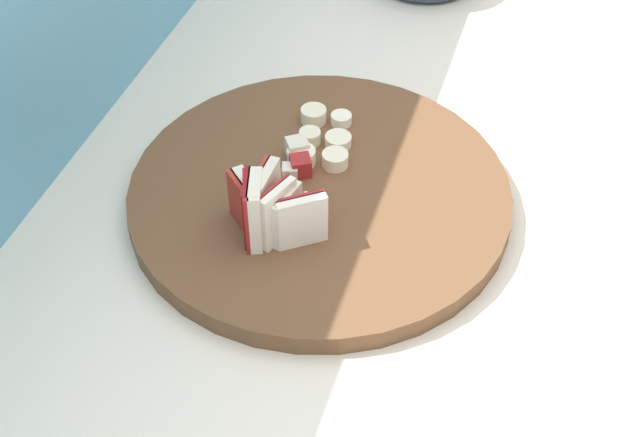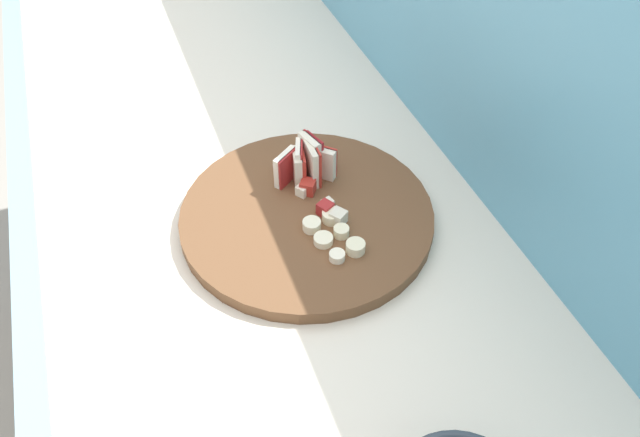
% 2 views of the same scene
% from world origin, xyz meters
% --- Properties ---
extents(ground, '(10.00, 10.00, 0.00)m').
position_xyz_m(ground, '(0.00, 0.00, 0.00)').
color(ground, gray).
extents(tiled_countertop, '(1.53, 0.69, 0.92)m').
position_xyz_m(tiled_countertop, '(0.00, -0.00, 0.46)').
color(tiled_countertop, silver).
rests_on(tiled_countertop, ground).
extents(tile_backsplash, '(2.40, 0.04, 1.37)m').
position_xyz_m(tile_backsplash, '(0.00, 0.36, 0.68)').
color(tile_backsplash, '#5BA3C1').
rests_on(tile_backsplash, ground).
extents(cutting_board, '(0.38, 0.38, 0.02)m').
position_xyz_m(cutting_board, '(0.14, 0.07, 0.92)').
color(cutting_board, brown).
rests_on(cutting_board, tiled_countertop).
extents(apple_wedge_fan, '(0.07, 0.10, 0.07)m').
position_xyz_m(apple_wedge_fan, '(0.06, 0.10, 0.96)').
color(apple_wedge_fan, '#A32323').
rests_on(apple_wedge_fan, cutting_board).
extents(apple_dice_pile, '(0.11, 0.05, 0.02)m').
position_xyz_m(apple_dice_pile, '(0.14, 0.10, 0.94)').
color(apple_dice_pile, '#B22D23').
rests_on(apple_dice_pile, cutting_board).
extents(banana_slice_rows, '(0.10, 0.07, 0.02)m').
position_xyz_m(banana_slice_rows, '(0.20, 0.09, 0.94)').
color(banana_slice_rows, '#F4EAC6').
rests_on(banana_slice_rows, cutting_board).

